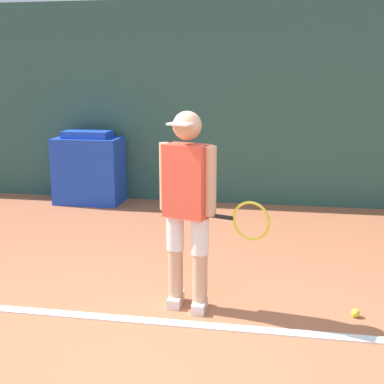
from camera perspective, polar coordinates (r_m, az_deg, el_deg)
The scene contains 6 objects.
ground_plane at distance 3.74m, azimuth -4.36°, elevation -16.99°, with size 24.00×24.00×0.00m, color #B76642.
back_wall at distance 7.62m, azimuth 3.96°, elevation 9.37°, with size 24.00×0.10×2.84m.
court_baseline at distance 4.14m, azimuth -2.66°, elevation -13.74°, with size 21.60×0.10×0.01m.
tennis_player at distance 4.11m, azimuth -0.37°, elevation -1.15°, with size 0.88×0.37×1.57m.
tennis_ball at distance 4.40m, azimuth 17.03°, elevation -12.24°, with size 0.07×0.07×0.07m.
covered_chair at distance 7.82m, azimuth -10.91°, elevation 2.46°, with size 0.94×0.57×1.04m.
Camera 1 is at (0.85, -3.14, 1.84)m, focal length 50.00 mm.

